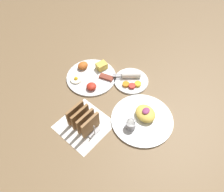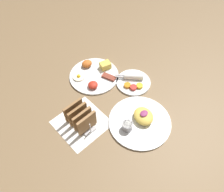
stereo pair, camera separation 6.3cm
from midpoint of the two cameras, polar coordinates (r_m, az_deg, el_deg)
ground_plane at (r=1.11m, az=2.39°, el=-1.47°), size 3.00×3.00×0.00m
napkin_flat at (r=1.04m, az=-6.24°, el=-7.03°), size 0.22×0.22×0.00m
plate_breakfast at (r=1.21m, az=-3.20°, el=5.62°), size 0.27×0.27×0.05m
plate_condiments at (r=1.18m, az=7.12°, el=3.73°), size 0.19×0.19×0.04m
plate_foreground at (r=1.04m, az=8.92°, el=-6.48°), size 0.29×0.29×0.06m
toast_rack at (r=1.00m, az=-6.49°, el=-5.57°), size 0.10×0.15×0.10m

